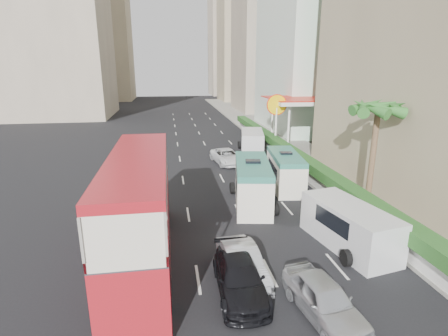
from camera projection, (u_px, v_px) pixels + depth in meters
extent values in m
plane|color=black|center=(266.00, 250.00, 17.53)|extent=(200.00, 200.00, 0.00)
cube|color=#AA1720|center=(141.00, 210.00, 15.91)|extent=(2.50, 11.00, 5.06)
imported|color=#B8BABF|center=(242.00, 277.00, 15.26)|extent=(1.79, 4.22, 1.35)
imported|color=#B8BABF|center=(322.00, 315.00, 12.89)|extent=(2.27, 4.36, 1.42)
imported|color=black|center=(239.00, 291.00, 14.25)|extent=(1.95, 4.61, 1.33)
imported|color=silver|center=(227.00, 163.00, 33.37)|extent=(2.95, 5.11, 1.34)
cube|color=silver|center=(252.00, 183.00, 23.11)|extent=(3.22, 6.70, 2.85)
cube|color=silver|center=(285.00, 171.00, 26.44)|extent=(2.68, 6.03, 2.59)
cube|color=silver|center=(349.00, 226.00, 17.62)|extent=(3.16, 5.75, 2.18)
cube|color=silver|center=(252.00, 142.00, 37.64)|extent=(3.33, 5.95, 2.25)
cube|color=#99968C|center=(282.00, 142.00, 42.59)|extent=(6.00, 120.00, 0.18)
cube|color=silver|center=(290.00, 161.00, 31.56)|extent=(0.30, 44.00, 1.00)
cube|color=#2D6626|center=(291.00, 152.00, 31.33)|extent=(1.10, 44.00, 0.70)
cylinder|color=brown|center=(372.00, 159.00, 21.57)|extent=(0.36, 0.36, 6.40)
cube|color=silver|center=(297.00, 122.00, 40.11)|extent=(6.50, 8.00, 5.50)
cube|color=tan|center=(247.00, 16.00, 91.83)|extent=(14.00, 14.00, 44.00)
cube|color=tan|center=(232.00, 32.00, 113.26)|extent=(14.00, 14.00, 40.00)
cube|color=tan|center=(97.00, 12.00, 93.21)|extent=(16.00, 16.00, 46.00)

